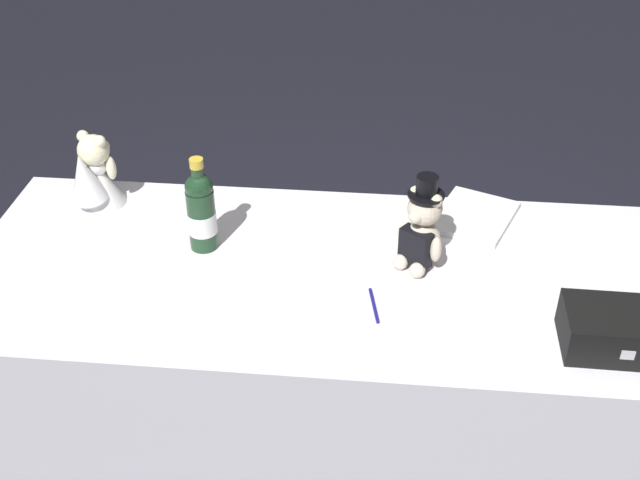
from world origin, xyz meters
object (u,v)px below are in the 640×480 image
at_px(teddy_bear_groom, 421,231).
at_px(signing_pen, 374,304).
at_px(teddy_bear_bride, 94,175).
at_px(champagne_bottle, 201,210).
at_px(gift_case_black, 619,330).
at_px(guestbook, 474,217).

distance_m(teddy_bear_groom, signing_pen, 0.25).
xyz_separation_m(teddy_bear_bride, signing_pen, (0.87, -0.42, -0.10)).
height_order(teddy_bear_bride, champagne_bottle, champagne_bottle).
distance_m(teddy_bear_groom, teddy_bear_bride, 1.02).
bearing_deg(gift_case_black, signing_pen, 170.33).
distance_m(gift_case_black, guestbook, 0.63).
bearing_deg(champagne_bottle, teddy_bear_bride, 152.88).
bearing_deg(signing_pen, guestbook, 57.08).
xyz_separation_m(teddy_bear_groom, champagne_bottle, (-0.61, 0.03, 0.01)).
xyz_separation_m(signing_pen, gift_case_black, (0.59, -0.10, 0.05)).
bearing_deg(signing_pen, gift_case_black, -9.67).
relative_size(teddy_bear_groom, teddy_bear_bride, 1.17).
height_order(champagne_bottle, signing_pen, champagne_bottle).
height_order(champagne_bottle, gift_case_black, champagne_bottle).
bearing_deg(teddy_bear_bride, signing_pen, -25.53).
relative_size(teddy_bear_groom, gift_case_black, 1.04).
height_order(teddy_bear_bride, gift_case_black, teddy_bear_bride).
relative_size(teddy_bear_groom, signing_pen, 1.98).
bearing_deg(teddy_bear_bride, gift_case_black, -19.47).
bearing_deg(guestbook, gift_case_black, -38.30).
distance_m(teddy_bear_bride, gift_case_black, 1.56).
bearing_deg(guestbook, champagne_bottle, -142.15).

